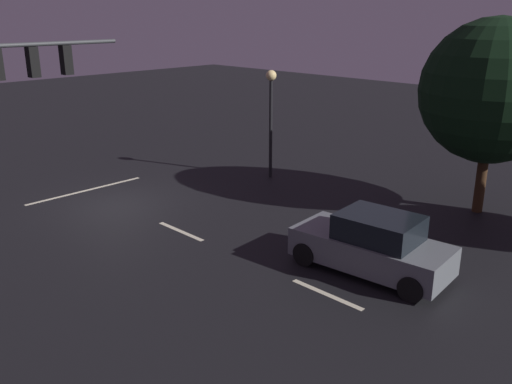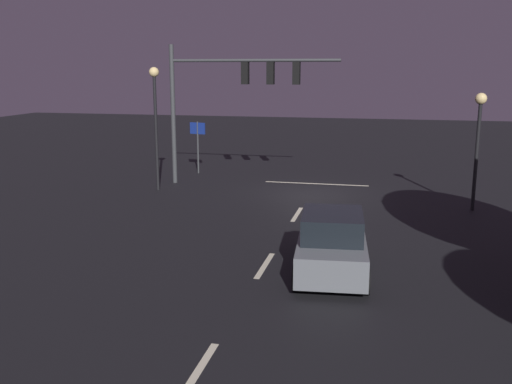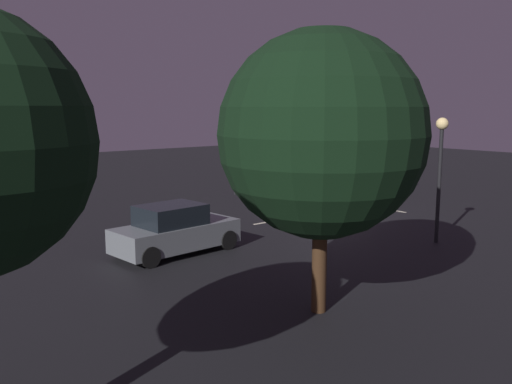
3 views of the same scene
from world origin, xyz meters
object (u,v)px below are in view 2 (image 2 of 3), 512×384
at_px(traffic_signal_assembly, 232,86).
at_px(route_sign, 198,136).
at_px(street_lamp_left_kerb, 479,128).
at_px(car_approaching, 332,244).
at_px(street_lamp_right_kerb, 155,106).

xyz_separation_m(traffic_signal_assembly, route_sign, (2.61, -2.71, -2.68)).
bearing_deg(street_lamp_left_kerb, car_approaching, 60.09).
bearing_deg(car_approaching, street_lamp_right_kerb, -46.23).
bearing_deg(street_lamp_right_kerb, route_sign, -95.59).
relative_size(traffic_signal_assembly, street_lamp_right_kerb, 1.45).
height_order(street_lamp_right_kerb, route_sign, street_lamp_right_kerb).
bearing_deg(street_lamp_right_kerb, street_lamp_left_kerb, 176.03).
distance_m(street_lamp_left_kerb, street_lamp_right_kerb, 13.61).
bearing_deg(route_sign, car_approaching, 121.35).
distance_m(traffic_signal_assembly, street_lamp_right_kerb, 3.66).
xyz_separation_m(car_approaching, route_sign, (8.37, -13.74, 1.18)).
height_order(car_approaching, route_sign, route_sign).
bearing_deg(route_sign, street_lamp_right_kerb, 84.41).
bearing_deg(street_lamp_left_kerb, route_sign, -22.66).
height_order(traffic_signal_assembly, route_sign, traffic_signal_assembly).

